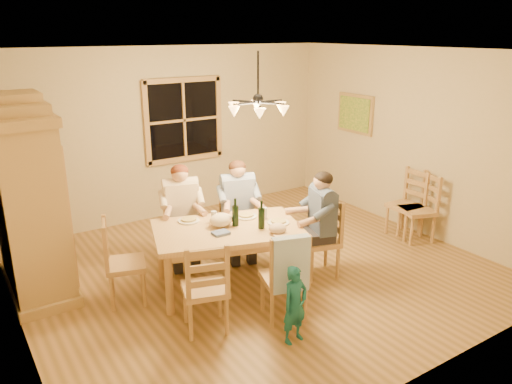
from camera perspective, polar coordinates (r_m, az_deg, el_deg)
floor at (r=6.45m, az=0.21°, el=-8.88°), size 5.50×5.50×0.00m
ceiling at (r=5.76m, az=0.24°, el=15.85°), size 5.50×5.00×0.02m
wall_back at (r=8.11m, az=-9.59°, el=6.63°), size 5.50×0.02×2.70m
wall_left at (r=5.07m, az=-26.74°, el=-1.98°), size 0.02×5.00×2.70m
wall_right at (r=7.78m, az=17.49°, el=5.55°), size 0.02×5.00×2.70m
window at (r=8.13m, az=-8.26°, el=8.14°), size 1.30×0.06×1.30m
painting at (r=8.50m, az=11.26°, el=8.76°), size 0.06×0.78×0.64m
chandelier at (r=5.81m, az=0.23°, el=9.71°), size 0.77×0.68×0.71m
armoire at (r=6.14m, az=-24.55°, el=-1.32°), size 0.66×1.40×2.30m
dining_table at (r=5.78m, az=-3.27°, el=-5.04°), size 1.89×1.46×0.76m
chair_far_left at (r=6.57m, az=-8.34°, el=-5.64°), size 0.54×0.53×0.99m
chair_far_right at (r=6.70m, az=-2.03°, el=-4.98°), size 0.54×0.53×0.99m
chair_near_left at (r=5.18m, az=-5.80°, el=-12.41°), size 0.54×0.53×0.99m
chair_near_right at (r=5.36m, az=3.16°, el=-11.20°), size 0.54×0.53×0.99m
chair_end_left at (r=5.82m, az=-14.55°, el=-9.33°), size 0.53×0.54×0.99m
chair_end_right at (r=6.26m, az=7.24°, el=-6.83°), size 0.53×0.54×0.99m
adult_woman at (r=6.38m, az=-8.55°, el=-1.20°), size 0.49×0.51×0.87m
adult_plaid_man at (r=6.50m, az=-2.08°, el=-0.62°), size 0.49×0.51×0.87m
adult_slate_man at (r=6.06m, az=7.44°, el=-2.20°), size 0.51×0.49×0.87m
towel at (r=5.02m, az=3.96°, el=-8.25°), size 0.39×0.21×0.58m
wine_bottle_a at (r=5.74m, az=-2.38°, el=-2.32°), size 0.08×0.08×0.33m
wine_bottle_b at (r=5.66m, az=0.63°, el=-2.60°), size 0.08×0.08×0.33m
plate_woman at (r=5.96m, az=-7.69°, el=-3.26°), size 0.26×0.26×0.02m
plate_plaid at (r=6.05m, az=-1.14°, el=-2.80°), size 0.26×0.26×0.02m
plate_slate at (r=5.86m, az=2.57°, el=-3.51°), size 0.26×0.26×0.02m
wine_glass_a at (r=5.88m, az=-4.83°, el=-2.86°), size 0.06×0.06×0.14m
wine_glass_b at (r=5.97m, az=0.99°, el=-2.43°), size 0.06×0.06×0.14m
cap at (r=5.57m, az=2.47°, el=-4.18°), size 0.20×0.20×0.11m
napkin at (r=5.56m, az=-4.05°, el=-4.70°), size 0.21×0.19×0.03m
cloth_bundle at (r=5.76m, az=-4.01°, el=-3.22°), size 0.28×0.22×0.15m
child at (r=4.94m, az=4.47°, el=-12.72°), size 0.31×0.22×0.80m
chair_spare_front at (r=7.57m, az=17.85°, el=-3.09°), size 0.54×0.55×0.99m
chair_spare_back at (r=7.70m, az=16.61°, el=-2.62°), size 0.43×0.45×0.99m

